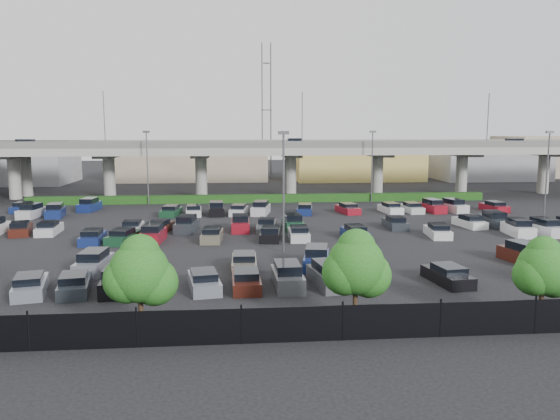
# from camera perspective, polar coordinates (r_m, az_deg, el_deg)

# --- Properties ---
(ground) EXTENTS (280.00, 280.00, 0.00)m
(ground) POSITION_cam_1_polar(r_m,az_deg,el_deg) (54.68, -0.45, -2.58)
(ground) COLOR black
(overpass) EXTENTS (150.00, 13.00, 15.80)m
(overpass) POSITION_cam_1_polar(r_m,az_deg,el_deg) (85.67, -2.38, 6.06)
(overpass) COLOR gray
(overpass) RESTS_ON ground
(hedge) EXTENTS (66.00, 1.60, 1.10)m
(hedge) POSITION_cam_1_polar(r_m,az_deg,el_deg) (79.24, -1.94, 1.22)
(hedge) COLOR #123910
(hedge) RESTS_ON ground
(fence) EXTENTS (70.00, 0.10, 2.00)m
(fence) POSITION_cam_1_polar(r_m,az_deg,el_deg) (27.55, 4.35, -11.75)
(fence) COLOR black
(fence) RESTS_ON ground
(tree_row) EXTENTS (65.07, 3.66, 5.94)m
(tree_row) POSITION_cam_1_polar(r_m,az_deg,el_deg) (28.30, 5.43, -5.67)
(tree_row) COLOR #332316
(tree_row) RESTS_ON ground
(parked_cars) EXTENTS (63.16, 41.64, 1.67)m
(parked_cars) POSITION_cam_1_polar(r_m,az_deg,el_deg) (51.51, -1.79, -2.55)
(parked_cars) COLOR #2A3036
(parked_cars) RESTS_ON ground
(light_poles) EXTENTS (66.90, 48.38, 10.30)m
(light_poles) POSITION_cam_1_polar(r_m,az_deg,el_deg) (55.66, -4.87, 4.06)
(light_poles) COLOR #515056
(light_poles) RESTS_ON ground
(distant_buildings) EXTENTS (138.00, 24.00, 9.00)m
(distant_buildings) POSITION_cam_1_polar(r_m,az_deg,el_deg) (116.73, 3.11, 5.07)
(distant_buildings) COLOR gray
(distant_buildings) RESTS_ON ground
(comm_tower) EXTENTS (2.40, 2.40, 30.00)m
(comm_tower) POSITION_cam_1_polar(r_m,az_deg,el_deg) (127.90, -1.42, 10.69)
(comm_tower) COLOR #515056
(comm_tower) RESTS_ON ground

